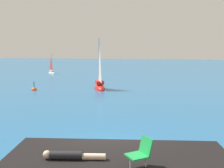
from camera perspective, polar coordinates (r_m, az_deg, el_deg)
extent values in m
plane|color=#236093|center=(10.97, -0.86, -14.59)|extent=(160.00, 160.00, 0.00)
ellipsoid|color=red|center=(27.02, -2.61, -1.04)|extent=(1.93, 3.05, 0.99)
cube|color=red|center=(26.92, -2.62, 0.34)|extent=(1.09, 1.43, 0.32)
cylinder|color=#B7B7BC|center=(27.00, -2.73, 4.82)|extent=(0.11, 0.11, 4.51)
cylinder|color=#B2B2B7|center=(26.29, -2.42, 0.50)|extent=(0.71, 1.72, 0.09)
pyramid|color=silver|center=(26.51, -2.57, 4.38)|extent=(0.55, 1.37, 3.43)
ellipsoid|color=white|center=(43.25, -12.45, 2.15)|extent=(1.72, 1.63, 0.61)
cube|color=white|center=(43.21, -12.46, 2.68)|extent=(0.86, 0.83, 0.20)
cylinder|color=#B7B7BC|center=(42.97, -12.42, 4.37)|extent=(0.07, 0.07, 2.76)
cylinder|color=#B2B2B7|center=(43.55, -12.70, 2.84)|extent=(0.86, 0.77, 0.05)
pyramid|color=#DB4C38|center=(43.25, -12.60, 4.24)|extent=(0.68, 0.61, 2.10)
cylinder|color=black|center=(8.00, -9.51, -14.45)|extent=(0.92, 0.36, 0.24)
cylinder|color=beige|center=(7.90, -3.97, -14.88)|extent=(0.72, 0.27, 0.18)
sphere|color=beige|center=(8.11, -13.44, -14.09)|extent=(0.22, 0.22, 0.22)
cube|color=green|center=(7.30, 5.30, -14.65)|extent=(0.70, 0.69, 0.04)
cube|color=green|center=(7.35, 7.09, -12.64)|extent=(0.40, 0.48, 0.45)
cylinder|color=silver|center=(7.27, 3.83, -16.24)|extent=(0.04, 0.04, 0.35)
cylinder|color=silver|center=(7.50, 7.04, -15.50)|extent=(0.04, 0.04, 0.35)
sphere|color=#EA5114|center=(27.26, -15.92, -1.26)|extent=(0.56, 0.56, 0.56)
cylinder|color=black|center=(27.18, -15.96, -0.11)|extent=(0.06, 0.06, 0.60)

